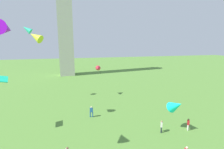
# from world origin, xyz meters

# --- Properties ---
(monument_obelisk) EXTENTS (4.88, 4.88, 48.79)m
(monument_obelisk) POSITION_xyz_m (-6.13, 57.81, 24.40)
(monument_obelisk) COLOR #B7B2A8
(monument_obelisk) RESTS_ON ground_plane
(person_0) EXTENTS (0.44, 0.49, 1.64)m
(person_0) POSITION_xyz_m (6.14, 14.64, 0.93)
(person_0) COLOR #1E2333
(person_0) RESTS_ON ground_plane
(person_1) EXTENTS (0.43, 0.49, 1.63)m
(person_1) POSITION_xyz_m (9.93, 14.30, 0.92)
(person_1) COLOR silver
(person_1) RESTS_ON ground_plane
(person_4) EXTENTS (0.54, 0.38, 1.78)m
(person_4) POSITION_xyz_m (-2.20, 21.41, 1.01)
(person_4) COLOR #235693
(person_4) RESTS_ON ground_plane
(kite_flying_0) EXTENTS (1.57, 2.01, 0.73)m
(kite_flying_0) POSITION_xyz_m (-13.25, 19.20, 7.25)
(kite_flying_0) COLOR #14CA9A
(kite_flying_1) EXTENTS (2.35, 1.96, 1.84)m
(kite_flying_1) POSITION_xyz_m (-9.47, 21.55, 12.40)
(kite_flying_1) COLOR yellow
(kite_flying_2) EXTENTS (1.57, 2.05, 1.41)m
(kite_flying_2) POSITION_xyz_m (-10.19, 12.63, 12.79)
(kite_flying_2) COLOR #9C0CE6
(kite_flying_3) EXTENTS (1.97, 1.26, 1.77)m
(kite_flying_3) POSITION_xyz_m (-12.52, 31.18, 13.98)
(kite_flying_3) COLOR #2AC6A2
(kite_flying_4) EXTENTS (1.87, 2.67, 2.27)m
(kite_flying_4) POSITION_xyz_m (7.89, 14.36, 3.64)
(kite_flying_4) COLOR #11E6D7
(kite_flying_5) EXTENTS (1.42, 1.73, 1.08)m
(kite_flying_5) POSITION_xyz_m (0.43, 31.05, 6.17)
(kite_flying_5) COLOR red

